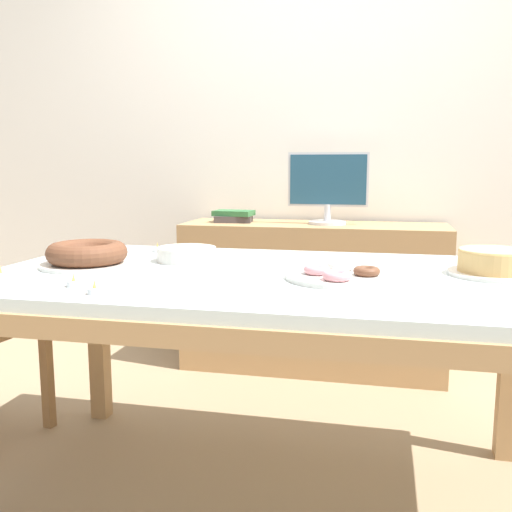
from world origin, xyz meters
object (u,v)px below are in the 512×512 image
(tealight_centre, at_px, (95,290))
(tealight_left_edge, at_px, (74,283))
(pastry_platter, at_px, (339,275))
(tealight_right_edge, at_px, (158,249))
(computer_monitor, at_px, (328,188))
(plate_stack, at_px, (187,254))
(tealight_near_cakes, at_px, (1,275))
(cake_chocolate_round, at_px, (494,263))
(cake_golden_bundt, at_px, (87,255))
(book_stack, at_px, (234,216))

(tealight_centre, distance_m, tealight_left_edge, 0.13)
(pastry_platter, height_order, tealight_right_edge, pastry_platter)
(pastry_platter, distance_m, tealight_right_edge, 0.84)
(computer_monitor, bearing_deg, plate_stack, -109.01)
(tealight_near_cakes, bearing_deg, computer_monitor, 61.80)
(tealight_right_edge, bearing_deg, cake_chocolate_round, -10.99)
(cake_golden_bundt, relative_size, tealight_centre, 7.80)
(tealight_right_edge, distance_m, tealight_left_edge, 0.67)
(book_stack, xyz_separation_m, cake_chocolate_round, (1.14, -1.19, -0.02))
(computer_monitor, relative_size, tealight_left_edge, 10.60)
(plate_stack, distance_m, tealight_near_cakes, 0.61)
(book_stack, relative_size, tealight_right_edge, 5.49)
(tealight_centre, height_order, tealight_left_edge, same)
(plate_stack, bearing_deg, tealight_near_cakes, -136.48)
(plate_stack, bearing_deg, cake_chocolate_round, -2.94)
(cake_chocolate_round, xyz_separation_m, tealight_right_edge, (-1.20, 0.23, -0.03))
(pastry_platter, xyz_separation_m, tealight_centre, (-0.62, -0.34, -0.00))
(tealight_centre, xyz_separation_m, tealight_right_edge, (-0.13, 0.74, 0.00))
(pastry_platter, relative_size, tealight_right_edge, 8.00)
(plate_stack, xyz_separation_m, tealight_right_edge, (-0.18, 0.18, -0.01))
(computer_monitor, distance_m, pastry_platter, 1.38)
(book_stack, height_order, cake_chocolate_round, book_stack)
(book_stack, relative_size, tealight_left_edge, 5.49)
(tealight_near_cakes, relative_size, tealight_left_edge, 1.00)
(cake_chocolate_round, height_order, cake_golden_bundt, same)
(tealight_near_cakes, distance_m, tealight_left_edge, 0.29)
(book_stack, distance_m, plate_stack, 1.14)
(tealight_centre, bearing_deg, book_stack, 92.24)
(cake_golden_bundt, bearing_deg, book_stack, 82.91)
(cake_chocolate_round, bearing_deg, cake_golden_bundt, -174.46)
(book_stack, bearing_deg, plate_stack, -83.71)
(computer_monitor, distance_m, book_stack, 0.54)
(book_stack, bearing_deg, tealight_right_edge, -93.57)
(cake_golden_bundt, height_order, plate_stack, cake_golden_bundt)
(tealight_near_cakes, bearing_deg, cake_golden_bundt, 57.45)
(plate_stack, xyz_separation_m, tealight_centre, (-0.06, -0.56, -0.01))
(tealight_centre, relative_size, tealight_left_edge, 1.00)
(computer_monitor, distance_m, tealight_left_edge, 1.72)
(computer_monitor, bearing_deg, cake_golden_bundt, -117.36)
(cake_golden_bundt, relative_size, tealight_right_edge, 7.80)
(tealight_left_edge, bearing_deg, plate_stack, 71.42)
(cake_golden_bundt, bearing_deg, computer_monitor, 62.64)
(pastry_platter, bearing_deg, cake_golden_bundt, 177.43)
(book_stack, height_order, cake_golden_bundt, book_stack)
(tealight_centre, bearing_deg, cake_chocolate_round, 25.15)
(tealight_left_edge, bearing_deg, pastry_platter, 20.38)
(tealight_right_edge, bearing_deg, book_stack, 86.43)
(tealight_right_edge, xyz_separation_m, tealight_left_edge, (0.02, -0.67, 0.00))
(plate_stack, bearing_deg, tealight_centre, -96.03)
(cake_chocolate_round, xyz_separation_m, tealight_near_cakes, (-1.46, -0.37, -0.03))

